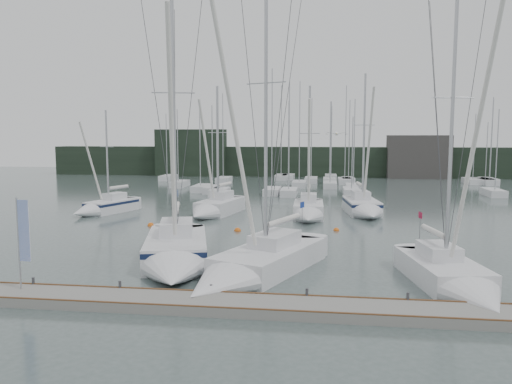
# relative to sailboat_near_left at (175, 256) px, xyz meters

# --- Properties ---
(ground) EXTENTS (160.00, 160.00, 0.00)m
(ground) POSITION_rel_sailboat_near_left_xyz_m (4.98, -0.68, -0.66)
(ground) COLOR #43524F
(ground) RESTS_ON ground
(dock) EXTENTS (24.00, 2.00, 0.40)m
(dock) POSITION_rel_sailboat_near_left_xyz_m (4.98, -5.68, -0.46)
(dock) COLOR slate
(dock) RESTS_ON ground
(far_treeline) EXTENTS (90.00, 4.00, 5.00)m
(far_treeline) POSITION_rel_sailboat_near_left_xyz_m (4.98, 61.32, 1.84)
(far_treeline) COLOR black
(far_treeline) RESTS_ON ground
(far_building_left) EXTENTS (12.00, 3.00, 8.00)m
(far_building_left) POSITION_rel_sailboat_near_left_xyz_m (-15.02, 59.32, 3.34)
(far_building_left) COLOR black
(far_building_left) RESTS_ON ground
(far_building_right) EXTENTS (10.00, 3.00, 7.00)m
(far_building_right) POSITION_rel_sailboat_near_left_xyz_m (22.98, 59.32, 2.84)
(far_building_right) COLOR #3B3836
(far_building_right) RESTS_ON ground
(mast_forest) EXTENTS (49.73, 27.52, 14.74)m
(mast_forest) POSITION_rel_sailboat_near_left_xyz_m (7.72, 44.34, -0.18)
(mast_forest) COLOR silver
(mast_forest) RESTS_ON ground
(sailboat_near_left) EXTENTS (5.66, 10.58, 15.50)m
(sailboat_near_left) POSITION_rel_sailboat_near_left_xyz_m (0.00, 0.00, 0.00)
(sailboat_near_left) COLOR silver
(sailboat_near_left) RESTS_ON ground
(sailboat_near_center) EXTENTS (6.87, 10.86, 16.12)m
(sailboat_near_center) POSITION_rel_sailboat_near_left_xyz_m (4.04, -1.58, -0.12)
(sailboat_near_center) COLOR silver
(sailboat_near_center) RESTS_ON ground
(sailboat_near_right) EXTENTS (4.03, 8.69, 14.55)m
(sailboat_near_right) POSITION_rel_sailboat_near_left_xyz_m (13.49, -2.33, -0.14)
(sailboat_near_right) COLOR silver
(sailboat_near_right) RESTS_ON ground
(sailboat_mid_a) EXTENTS (4.50, 7.28, 9.87)m
(sailboat_mid_a) POSITION_rel_sailboat_near_left_xyz_m (-11.89, 17.08, -0.13)
(sailboat_mid_a) COLOR silver
(sailboat_mid_a) RESTS_ON ground
(sailboat_mid_b) EXTENTS (4.16, 8.28, 11.97)m
(sailboat_mid_b) POSITION_rel_sailboat_near_left_xyz_m (-1.84, 17.20, -0.08)
(sailboat_mid_b) COLOR silver
(sailboat_mid_b) RESTS_ON ground
(sailboat_mid_c) EXTENTS (2.60, 7.14, 11.78)m
(sailboat_mid_c) POSITION_rel_sailboat_near_left_xyz_m (6.42, 16.54, -0.07)
(sailboat_mid_c) COLOR silver
(sailboat_mid_c) RESTS_ON ground
(sailboat_mid_d) EXTENTS (3.48, 8.10, 13.12)m
(sailboat_mid_d) POSITION_rel_sailboat_near_left_xyz_m (11.20, 19.20, -0.05)
(sailboat_mid_d) COLOR silver
(sailboat_mid_d) RESTS_ON ground
(buoy_a) EXTENTS (0.50, 0.50, 0.50)m
(buoy_a) POSITION_rel_sailboat_near_left_xyz_m (1.45, 10.67, -0.66)
(buoy_a) COLOR #D35A12
(buoy_a) RESTS_ON ground
(buoy_b) EXTENTS (0.44, 0.44, 0.44)m
(buoy_b) POSITION_rel_sailboat_near_left_xyz_m (8.59, 11.79, -0.66)
(buoy_b) COLOR #D35A12
(buoy_b) RESTS_ON ground
(buoy_c) EXTENTS (0.52, 0.52, 0.52)m
(buoy_c) POSITION_rel_sailboat_near_left_xyz_m (-5.51, 11.81, -0.66)
(buoy_c) COLOR #D35A12
(buoy_c) RESTS_ON ground
(dock_banner) EXTENTS (0.60, 0.12, 3.93)m
(dock_banner) POSITION_rel_sailboat_near_left_xyz_m (-4.99, -5.42, 2.06)
(dock_banner) COLOR #A7A9AF
(dock_banner) RESTS_ON dock
(seagull) EXTENTS (0.96, 0.42, 0.19)m
(seagull) POSITION_rel_sailboat_near_left_xyz_m (8.18, 0.38, 6.34)
(seagull) COLOR white
(seagull) RESTS_ON ground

